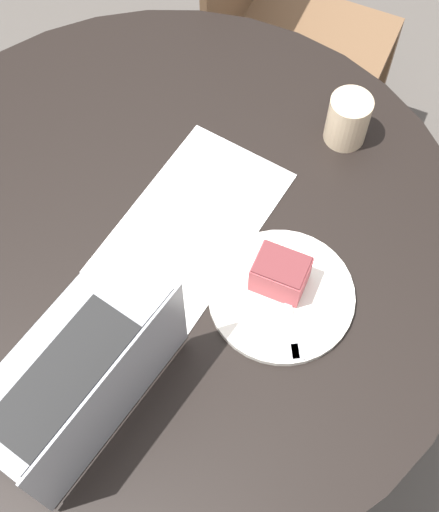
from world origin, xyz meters
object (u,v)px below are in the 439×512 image
chair (280,37)px  plate (281,295)px  coffee_glass (348,120)px  laptop (80,385)px

chair → plate: chair is taller
coffee_glass → chair: bearing=48.1°
plate → coffee_glass: (0.35, 0.11, 0.05)m
coffee_glass → laptop: (-0.68, 0.02, -0.01)m
chair → laptop: 1.16m
chair → coffee_glass: chair is taller
chair → plate: bearing=20.4°
laptop → coffee_glass: bearing=-6.8°
chair → coffee_glass: size_ratio=8.91×
coffee_glass → plate: bearing=-161.8°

